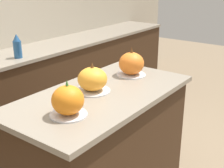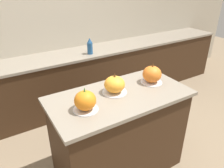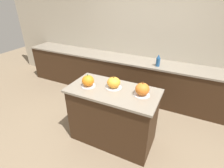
# 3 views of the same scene
# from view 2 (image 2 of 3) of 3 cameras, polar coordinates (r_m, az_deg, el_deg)

# --- Properties ---
(ground_plane) EXTENTS (12.00, 12.00, 0.00)m
(ground_plane) POSITION_cam_2_polar(r_m,az_deg,el_deg) (2.65, 1.75, -20.88)
(ground_plane) COLOR #847056
(wall_back) EXTENTS (8.00, 0.06, 2.50)m
(wall_back) POSITION_cam_2_polar(r_m,az_deg,el_deg) (3.49, -14.77, 14.37)
(wall_back) COLOR #B2A893
(wall_back) RESTS_ON ground_plane
(kitchen_island) EXTENTS (1.35, 0.69, 0.95)m
(kitchen_island) POSITION_cam_2_polar(r_m,az_deg,el_deg) (2.32, 1.91, -12.98)
(kitchen_island) COLOR #382314
(kitchen_island) RESTS_ON ground_plane
(back_counter) EXTENTS (6.00, 0.60, 0.89)m
(back_counter) POSITION_cam_2_polar(r_m,az_deg,el_deg) (3.46, -11.53, 0.40)
(back_counter) COLOR #382314
(back_counter) RESTS_ON ground_plane
(pumpkin_cake_left) EXTENTS (0.21, 0.21, 0.21)m
(pumpkin_cake_left) POSITION_cam_2_polar(r_m,az_deg,el_deg) (1.80, -7.00, -4.42)
(pumpkin_cake_left) COLOR silver
(pumpkin_cake_left) RESTS_ON kitchen_island
(pumpkin_cake_center) EXTENTS (0.24, 0.24, 0.20)m
(pumpkin_cake_center) POSITION_cam_2_polar(r_m,az_deg,el_deg) (2.05, 0.67, -0.22)
(pumpkin_cake_center) COLOR silver
(pumpkin_cake_center) RESTS_ON kitchen_island
(pumpkin_cake_right) EXTENTS (0.22, 0.22, 0.22)m
(pumpkin_cake_right) POSITION_cam_2_polar(r_m,az_deg,el_deg) (2.27, 10.39, 2.41)
(pumpkin_cake_right) COLOR silver
(pumpkin_cake_right) RESTS_ON kitchen_island
(bottle_tall) EXTENTS (0.08, 0.08, 0.24)m
(bottle_tall) POSITION_cam_2_polar(r_m,az_deg,el_deg) (3.25, -5.80, 9.78)
(bottle_tall) COLOR #235184
(bottle_tall) RESTS_ON back_counter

